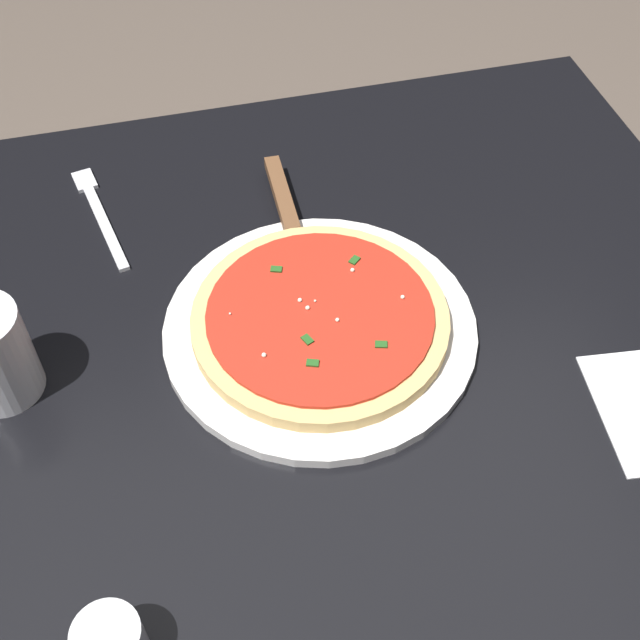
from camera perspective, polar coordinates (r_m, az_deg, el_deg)
ground_plane at (r=1.53m, az=1.98°, el=-19.70°), size 5.00×5.00×0.00m
restaurant_table at (r=0.98m, az=2.92°, el=-6.82°), size 0.86×0.86×0.77m
serving_plate at (r=0.85m, az=0.00°, el=-0.61°), size 0.32×0.32×0.01m
pizza at (r=0.84m, az=0.00°, el=0.08°), size 0.26×0.26×0.02m
pizza_server at (r=0.95m, az=-2.16°, el=6.96°), size 0.22×0.07×0.01m
fork at (r=1.02m, az=-15.01°, el=7.22°), size 0.19×0.05×0.00m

